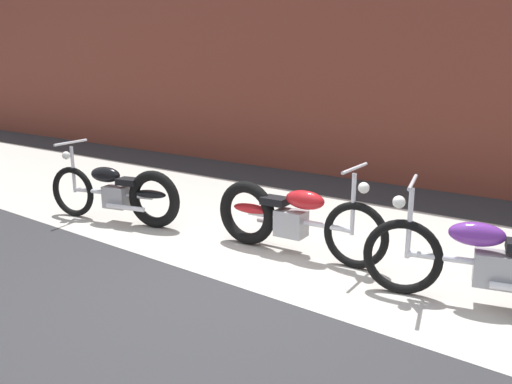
% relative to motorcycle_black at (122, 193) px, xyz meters
% --- Properties ---
extents(ground_plane, '(80.00, 80.00, 0.00)m').
position_rel_motorcycle_black_xyz_m(ground_plane, '(2.54, -0.64, -0.40)').
color(ground_plane, '#2D2D30').
extents(sidewalk_slab, '(36.00, 3.50, 0.01)m').
position_rel_motorcycle_black_xyz_m(sidewalk_slab, '(2.54, 1.11, -0.40)').
color(sidewalk_slab, '#B2ADA3').
rests_on(sidewalk_slab, ground).
extents(brick_building_wall, '(36.00, 0.50, 5.37)m').
position_rel_motorcycle_black_xyz_m(brick_building_wall, '(2.54, 4.56, 2.29)').
color(brick_building_wall, brown).
rests_on(brick_building_wall, ground).
extents(motorcycle_black, '(1.97, 0.75, 1.03)m').
position_rel_motorcycle_black_xyz_m(motorcycle_black, '(0.00, 0.00, 0.00)').
color(motorcycle_black, black).
rests_on(motorcycle_black, ground).
extents(motorcycle_red, '(2.01, 0.58, 1.03)m').
position_rel_motorcycle_black_xyz_m(motorcycle_red, '(2.28, 0.37, 0.00)').
color(motorcycle_red, black).
rests_on(motorcycle_red, ground).
extents(motorcycle_purple, '(1.96, 0.77, 1.03)m').
position_rel_motorcycle_black_xyz_m(motorcycle_purple, '(4.46, 0.34, 0.00)').
color(motorcycle_purple, black).
rests_on(motorcycle_purple, ground).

